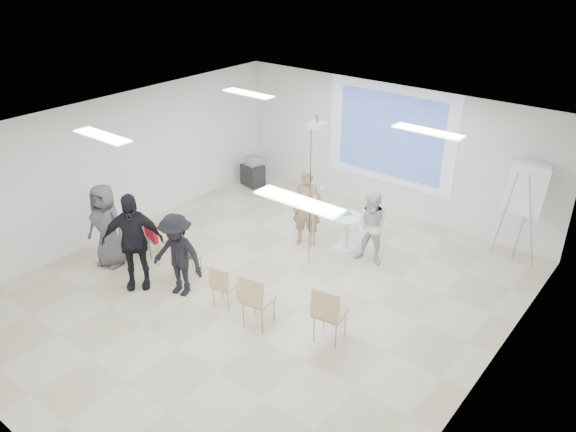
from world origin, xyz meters
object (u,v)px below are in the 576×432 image
Objects in this scene: pedestal_table at (346,230)px; flipchart_easel at (526,189)px; chair_center at (222,284)px; audience_mid at (177,250)px; audience_outer at (106,221)px; chair_right_inner at (255,297)px; laptop at (189,255)px; chair_far_left at (144,233)px; av_cart at (253,172)px; player_left at (307,203)px; chair_left_inner at (185,255)px; player_right at (373,224)px; chair_right_far at (328,311)px; audience_left at (132,235)px; chair_left_mid at (157,235)px.

pedestal_table is 3.55m from flipchart_easel.
chair_center is 5.99m from flipchart_easel.
audience_mid is 0.95× the size of audience_outer.
audience_mid reaches higher than chair_right_inner.
laptop is 1.77m from audience_outer.
chair_far_left is 4.15m from av_cart.
chair_left_inner is (-0.99, -2.49, -0.45)m from player_left.
player_right is 1.69× the size of chair_right_far.
av_cart is (-0.73, 4.09, -0.17)m from chair_far_left.
laptop is at bearing 170.02° from chair_right_far.
pedestal_table is at bearing -111.82° from laptop.
pedestal_table is at bearing 107.65° from chair_right_far.
chair_left_inner is at bearing -126.55° from flipchart_easel.
chair_right_inner is 5.98m from av_cart.
chair_right_inner is at bearing -107.04° from player_right.
pedestal_table is at bearing 160.95° from player_right.
player_right is at bearing 54.18° from chair_center.
audience_mid is at bearing 179.19° from chair_center.
chair_right_inner is 1.23× the size of av_cart.
chair_center is at bearing -122.31° from player_right.
audience_mid is at bearing 130.81° from laptop.
audience_mid is (0.81, 0.32, -0.17)m from audience_left.
chair_left_mid is (0.34, 0.05, 0.04)m from chair_far_left.
player_left is at bearing 79.29° from chair_left_inner.
chair_center is 2.01m from chair_right_far.
flipchart_easel is at bearing 50.95° from chair_left_mid.
chair_left_mid reaches higher than chair_center.
chair_left_mid is at bearing -134.47° from pedestal_table.
chair_right_far is 3.18m from laptop.
chair_left_mid is 1.04m from audience_left.
chair_far_left is at bearing 14.04° from laptop.
audience_outer is (-1.86, -0.16, 0.05)m from audience_mid.
player_left is 2.24× the size of chair_left_inner.
audience_mid is 1.86m from audience_outer.
audience_left reaches higher than audience_mid.
chair_right_inner is at bearing -10.53° from audience_outer.
chair_center is at bearing 166.27° from chair_right_inner.
chair_right_inner is at bearing -109.13° from flipchart_easel.
chair_right_inner is (-0.41, -2.99, -0.27)m from player_right.
audience_mid is (-1.74, -0.12, 0.32)m from chair_right_inner.
chair_right_far reaches higher than laptop.
chair_far_left is 0.93× the size of chair_left_mid.
audience_outer is (-1.56, -0.67, 0.50)m from laptop.
chair_right_far is 0.47× the size of audience_left.
chair_center is 1.00× the size of av_cart.
audience_left is at bearing -178.91° from chair_right_inner.
chair_center is (-1.24, -2.91, -0.38)m from player_right.
audience_outer is 4.75m from av_cart.
pedestal_table is 1.04× the size of chair_center.
chair_center is (0.22, -2.72, -0.48)m from player_left.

